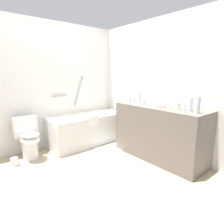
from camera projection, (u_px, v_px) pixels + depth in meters
name	position (u px, v px, depth m)	size (l,w,h in m)	color
ground_plane	(89.00, 173.00, 2.79)	(3.99, 3.99, 0.00)	tan
wall_back_tiled	(46.00, 86.00, 3.64)	(3.39, 0.10, 2.37)	silver
wall_right_mirror	(159.00, 86.00, 3.52)	(0.10, 3.19, 2.37)	silver
bathtub	(87.00, 128.00, 3.94)	(1.55, 0.66, 1.36)	silver
toilet	(28.00, 138.00, 3.22)	(0.38, 0.52, 0.71)	white
vanity_counter	(159.00, 133.00, 3.22)	(0.58, 1.55, 0.89)	#6B6056
sink_basin	(156.00, 105.00, 3.15)	(0.33, 0.33, 0.04)	white
sink_faucet	(163.00, 103.00, 3.27)	(0.12, 0.15, 0.06)	#ACACB1
water_bottle_0	(143.00, 98.00, 3.26)	(0.07, 0.07, 0.24)	silver
water_bottle_1	(140.00, 97.00, 3.44)	(0.06, 0.06, 0.22)	silver
water_bottle_2	(190.00, 104.00, 2.69)	(0.07, 0.07, 0.22)	silver
water_bottle_3	(198.00, 105.00, 2.57)	(0.07, 0.07, 0.24)	silver
drinking_glass_0	(129.00, 99.00, 3.57)	(0.07, 0.07, 0.10)	white
drinking_glass_1	(178.00, 106.00, 2.87)	(0.08, 0.08, 0.10)	white
drinking_glass_2	(133.00, 100.00, 3.52)	(0.08, 0.08, 0.10)	white
drinking_glass_3	(184.00, 107.00, 2.80)	(0.06, 0.06, 0.08)	white
soap_dish	(169.00, 108.00, 2.95)	(0.09, 0.06, 0.02)	white
bath_mat	(112.00, 148.00, 3.69)	(0.58, 0.43, 0.01)	white
toilet_paper_roll	(15.00, 162.00, 3.00)	(0.11, 0.11, 0.13)	white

